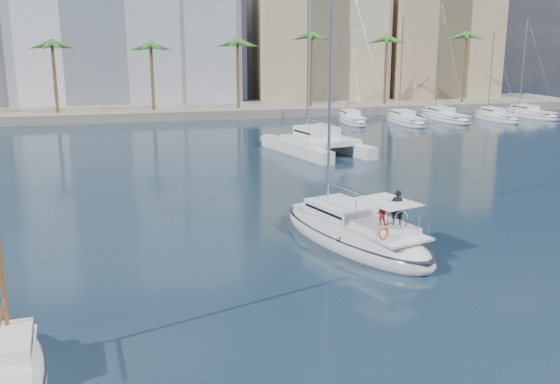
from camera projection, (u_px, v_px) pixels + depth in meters
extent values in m
plane|color=black|center=(298.00, 259.00, 31.25)|extent=(160.00, 160.00, 0.00)
cube|color=gray|center=(185.00, 110.00, 88.61)|extent=(120.00, 14.00, 1.20)
cube|color=white|center=(95.00, 15.00, 93.93)|extent=(42.00, 16.00, 28.00)
cube|color=tan|center=(316.00, 42.00, 99.84)|extent=(20.00, 14.00, 20.00)
cube|color=tan|center=(436.00, 48.00, 102.76)|extent=(18.00, 12.00, 18.00)
cylinder|color=brown|center=(187.00, 79.00, 83.71)|extent=(0.44, 0.44, 10.50)
sphere|color=#316A27|center=(185.00, 39.00, 82.44)|extent=(3.60, 3.60, 3.60)
cylinder|color=brown|center=(420.00, 75.00, 91.48)|extent=(0.44, 0.44, 10.50)
sphere|color=#316A27|center=(422.00, 39.00, 90.20)|extent=(3.60, 3.60, 3.60)
ellipsoid|color=silver|center=(354.00, 236.00, 33.63)|extent=(7.07, 12.42, 2.46)
ellipsoid|color=black|center=(354.00, 230.00, 33.54)|extent=(7.14, 12.54, 0.18)
cube|color=silver|center=(357.00, 221.00, 33.21)|extent=(5.16, 9.27, 0.12)
cube|color=silver|center=(342.00, 209.00, 34.26)|extent=(3.56, 4.44, 0.60)
cube|color=black|center=(342.00, 208.00, 34.26)|extent=(3.44, 4.01, 0.14)
cylinder|color=#B7BABF|center=(330.00, 70.00, 33.59)|extent=(0.15, 0.15, 15.51)
cylinder|color=#B7BABF|center=(354.00, 191.00, 33.11)|extent=(1.51, 4.60, 0.11)
cube|color=silver|center=(385.00, 228.00, 31.25)|extent=(3.01, 3.49, 0.36)
cube|color=silver|center=(388.00, 202.00, 30.82)|extent=(3.01, 3.49, 0.04)
torus|color=silver|center=(401.00, 220.00, 30.14)|extent=(0.93, 0.33, 0.96)
torus|color=#FF580D|center=(383.00, 233.00, 29.12)|extent=(0.66, 0.37, 0.64)
imported|color=black|center=(397.00, 207.00, 30.92)|extent=(0.73, 0.56, 1.78)
imported|color=maroon|center=(382.00, 214.00, 30.99)|extent=(0.68, 0.64, 1.11)
ellipsoid|color=black|center=(7.00, 377.00, 19.46)|extent=(3.02, 7.66, 0.18)
cube|color=silver|center=(5.00, 368.00, 19.23)|extent=(2.16, 5.68, 0.12)
cube|color=silver|center=(6.00, 345.00, 19.93)|extent=(1.78, 2.55, 0.60)
cube|color=black|center=(6.00, 344.00, 19.92)|extent=(1.77, 2.27, 0.14)
cylinder|color=brown|center=(0.00, 319.00, 19.05)|extent=(0.38, 2.99, 0.11)
cube|color=silver|center=(295.00, 149.00, 58.77)|extent=(4.19, 11.61, 1.10)
cube|color=silver|center=(337.00, 145.00, 60.93)|extent=(4.19, 11.61, 1.10)
cube|color=silver|center=(320.00, 140.00, 59.17)|extent=(6.74, 7.58, 0.50)
cube|color=silver|center=(317.00, 132.00, 59.50)|extent=(4.02, 4.22, 1.00)
cube|color=black|center=(317.00, 131.00, 59.49)|extent=(3.92, 3.78, 0.18)
cylinder|color=#B7BABF|center=(308.00, 53.00, 59.22)|extent=(0.18, 0.18, 15.60)
ellipsoid|color=silver|center=(343.00, 238.00, 31.77)|extent=(0.21, 0.40, 0.19)
sphere|color=silver|center=(341.00, 237.00, 31.94)|extent=(0.11, 0.11, 0.11)
cube|color=gray|center=(337.00, 238.00, 31.69)|extent=(0.47, 0.17, 0.11)
cube|color=gray|center=(348.00, 237.00, 31.83)|extent=(0.47, 0.17, 0.11)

